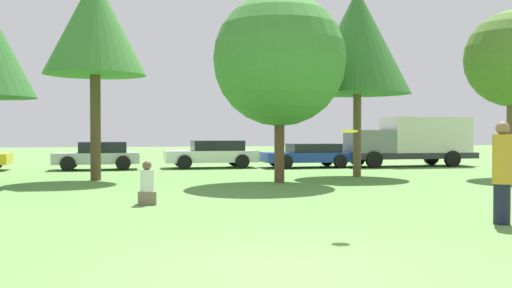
# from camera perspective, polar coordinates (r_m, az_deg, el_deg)

# --- Properties ---
(ground_plane) EXTENTS (120.00, 120.00, 0.00)m
(ground_plane) POSITION_cam_1_polar(r_m,az_deg,el_deg) (7.40, 2.39, -12.52)
(ground_plane) COLOR #5B8E42
(person_catcher) EXTENTS (0.36, 0.36, 1.95)m
(person_catcher) POSITION_cam_1_polar(r_m,az_deg,el_deg) (11.82, 23.29, -2.57)
(person_catcher) COLOR #191E33
(person_catcher) RESTS_ON ground
(frisbee) EXTENTS (0.29, 0.29, 0.06)m
(frisbee) POSITION_cam_1_polar(r_m,az_deg,el_deg) (9.95, 9.28, 1.27)
(frisbee) COLOR yellow
(bystander_sitting) EXTENTS (0.44, 0.37, 1.05)m
(bystander_sitting) POSITION_cam_1_polar(r_m,az_deg,el_deg) (14.09, -10.79, -4.18)
(bystander_sitting) COLOR #726651
(bystander_sitting) RESTS_ON ground
(tree_2) EXTENTS (3.63, 3.63, 7.42)m
(tree_2) POSITION_cam_1_polar(r_m,az_deg,el_deg) (21.74, -15.74, 11.29)
(tree_2) COLOR brown
(tree_2) RESTS_ON ground
(tree_3) EXTENTS (4.58, 4.58, 6.52)m
(tree_3) POSITION_cam_1_polar(r_m,az_deg,el_deg) (19.91, 2.35, 8.35)
(tree_3) COLOR brown
(tree_3) RESTS_ON ground
(tree_4) EXTENTS (4.11, 4.11, 7.32)m
(tree_4) POSITION_cam_1_polar(r_m,az_deg,el_deg) (22.89, 10.06, 10.00)
(tree_4) COLOR brown
(tree_4) RESTS_ON ground
(parked_car_silver) EXTENTS (3.91, 1.98, 1.28)m
(parked_car_silver) POSITION_cam_1_polar(r_m,az_deg,el_deg) (27.40, -15.41, -1.07)
(parked_car_silver) COLOR #B2B2B7
(parked_car_silver) RESTS_ON ground
(parked_car_white) EXTENTS (4.48, 2.18, 1.33)m
(parked_car_white) POSITION_cam_1_polar(r_m,az_deg,el_deg) (27.87, -4.34, -0.94)
(parked_car_white) COLOR silver
(parked_car_white) RESTS_ON ground
(parked_car_blue) EXTENTS (4.47, 2.19, 1.17)m
(parked_car_blue) POSITION_cam_1_polar(r_m,az_deg,el_deg) (28.21, 5.29, -1.06)
(parked_car_blue) COLOR #1E389E
(parked_car_blue) RESTS_ON ground
(delivery_truck_grey) EXTENTS (6.83, 2.44, 2.49)m
(delivery_truck_grey) POSITION_cam_1_polar(r_m,az_deg,el_deg) (30.12, 15.25, 0.38)
(delivery_truck_grey) COLOR #2D2D33
(delivery_truck_grey) RESTS_ON ground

